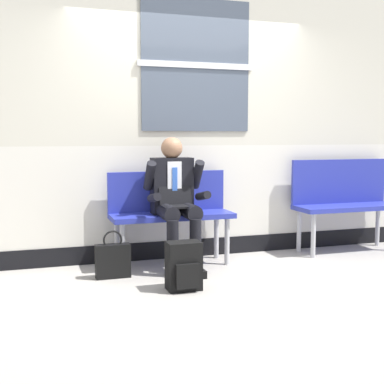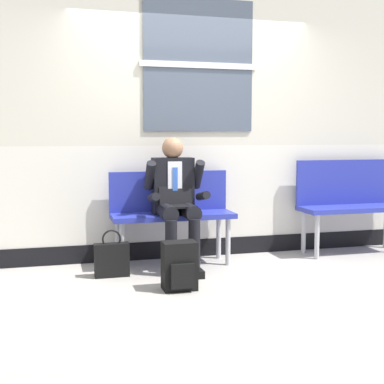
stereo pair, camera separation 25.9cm
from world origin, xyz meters
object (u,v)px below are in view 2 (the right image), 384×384
Objects in this scene: backpack at (180,266)px; handbag at (112,259)px; person_seated at (176,198)px; bench_empty at (350,198)px; bench_with_person at (171,208)px.

backpack is 0.93× the size of handbag.
handbag reaches higher than backpack.
person_seated is at bearing 13.88° from handbag.
handbag is (-0.50, 0.55, -0.04)m from backpack.
bench_empty reaches higher than handbag.
person_seated reaches higher than handbag.
bench_with_person is at bearing 90.00° from person_seated.
bench_empty is 2.75× the size of handbag.
person_seated is (-2.03, -0.21, 0.09)m from bench_empty.
backpack is at bearing -47.84° from handbag.
person_seated is at bearing -90.00° from bench_with_person.
person_seated is 0.84m from handbag.
backpack is (-2.17, -0.92, -0.40)m from bench_empty.
person_seated is 2.91× the size of handbag.
person_seated is (0.00, -0.20, 0.13)m from bench_with_person.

